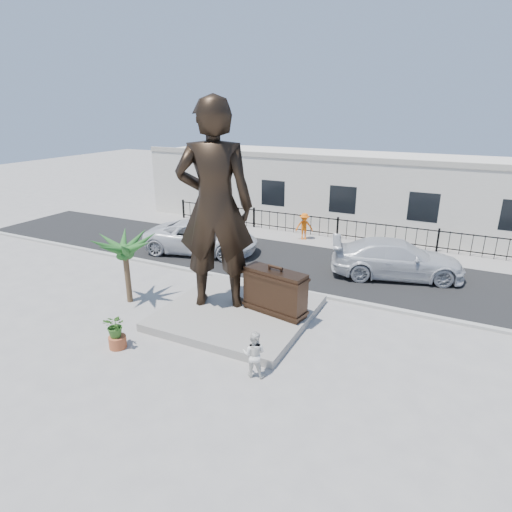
# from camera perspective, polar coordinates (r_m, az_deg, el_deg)

# --- Properties ---
(ground) EXTENTS (100.00, 100.00, 0.00)m
(ground) POSITION_cam_1_polar(r_m,az_deg,el_deg) (14.81, -3.50, -10.76)
(ground) COLOR #9E9991
(ground) RESTS_ON ground
(street) EXTENTS (40.00, 7.00, 0.01)m
(street) POSITION_cam_1_polar(r_m,az_deg,el_deg) (21.45, 7.14, -1.01)
(street) COLOR black
(street) RESTS_ON ground
(curb) EXTENTS (40.00, 0.25, 0.12)m
(curb) POSITION_cam_1_polar(r_m,az_deg,el_deg) (18.39, 3.47, -4.27)
(curb) COLOR #A5A399
(curb) RESTS_ON ground
(far_sidewalk) EXTENTS (40.00, 2.50, 0.02)m
(far_sidewalk) POSITION_cam_1_polar(r_m,az_deg,el_deg) (25.07, 10.21, 1.87)
(far_sidewalk) COLOR #9E9991
(far_sidewalk) RESTS_ON ground
(plinth) EXTENTS (5.20, 5.20, 0.30)m
(plinth) POSITION_cam_1_polar(r_m,az_deg,el_deg) (16.10, -2.41, -7.50)
(plinth) COLOR gray
(plinth) RESTS_ON ground
(fence) EXTENTS (22.00, 0.10, 1.20)m
(fence) POSITION_cam_1_polar(r_m,az_deg,el_deg) (25.65, 10.80, 3.60)
(fence) COLOR black
(fence) RESTS_ON ground
(building) EXTENTS (28.00, 7.00, 4.40)m
(building) POSITION_cam_1_polar(r_m,az_deg,el_deg) (29.26, 13.31, 8.59)
(building) COLOR silver
(building) RESTS_ON ground
(statue) EXTENTS (3.23, 2.73, 7.51)m
(statue) POSITION_cam_1_polar(r_m,az_deg,el_deg) (15.32, -5.50, 6.58)
(statue) COLOR black
(statue) RESTS_ON plinth
(suitcase) EXTENTS (2.42, 1.16, 1.64)m
(suitcase) POSITION_cam_1_polar(r_m,az_deg,el_deg) (15.43, 2.55, -4.77)
(suitcase) COLOR black
(suitcase) RESTS_ON plinth
(tourist) EXTENTS (0.78, 0.67, 1.41)m
(tourist) POSITION_cam_1_polar(r_m,az_deg,el_deg) (12.57, -0.26, -12.95)
(tourist) COLOR white
(tourist) RESTS_ON ground
(car_white) EXTENTS (6.39, 3.94, 1.65)m
(car_white) POSITION_cam_1_polar(r_m,az_deg,el_deg) (22.89, -7.23, 2.49)
(car_white) COLOR silver
(car_white) RESTS_ON street
(car_silver) EXTENTS (6.29, 4.00, 1.70)m
(car_silver) POSITION_cam_1_polar(r_m,az_deg,el_deg) (20.46, 18.26, -0.35)
(car_silver) COLOR silver
(car_silver) RESTS_ON street
(worker) EXTENTS (1.17, 1.00, 1.57)m
(worker) POSITION_cam_1_polar(r_m,az_deg,el_deg) (25.08, 6.44, 3.95)
(worker) COLOR orange
(worker) RESTS_ON far_sidewalk
(palm_tree) EXTENTS (1.80, 1.80, 3.20)m
(palm_tree) POSITION_cam_1_polar(r_m,az_deg,el_deg) (18.02, -16.42, -5.81)
(palm_tree) COLOR #20541E
(palm_tree) RESTS_ON ground
(planter) EXTENTS (0.56, 0.56, 0.40)m
(planter) POSITION_cam_1_polar(r_m,az_deg,el_deg) (14.82, -17.96, -10.85)
(planter) COLOR #A44E2B
(planter) RESTS_ON ground
(shrub) EXTENTS (0.80, 0.72, 0.79)m
(shrub) POSITION_cam_1_polar(r_m,az_deg,el_deg) (14.54, -18.20, -8.82)
(shrub) COLOR #33621F
(shrub) RESTS_ON planter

